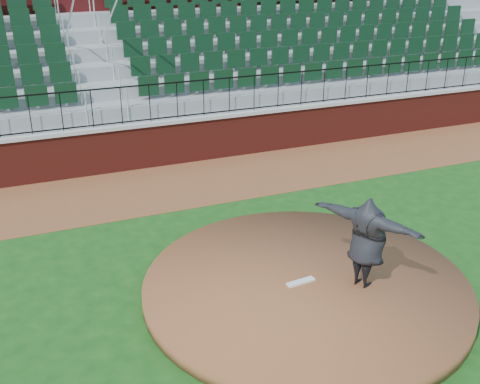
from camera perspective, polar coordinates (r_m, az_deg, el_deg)
name	(u,v)px	position (r m, az deg, el deg)	size (l,w,h in m)	color
ground	(271,287)	(10.73, 3.09, -9.35)	(90.00, 90.00, 0.00)	#144213
warning_track	(183,183)	(15.23, -5.59, 0.88)	(34.00, 3.20, 0.01)	brown
field_wall	(166,144)	(16.47, -7.32, 4.75)	(34.00, 0.35, 1.20)	maroon
wall_cap	(165,121)	(16.28, -7.43, 6.92)	(34.00, 0.45, 0.10)	#B7B7B7
wall_railing	(164,102)	(16.14, -7.53, 8.79)	(34.00, 0.05, 1.00)	black
seating_stands	(139,66)	(18.62, -9.89, 12.16)	(34.00, 5.10, 4.60)	gray
concourse_wall	(120,38)	(21.25, -11.76, 14.60)	(34.00, 0.50, 5.50)	maroon
pitchers_mound	(306,286)	(10.57, 6.46, -9.21)	(5.80, 5.80, 0.25)	brown
pitching_rubber	(301,282)	(10.42, 6.01, -8.79)	(0.53, 0.13, 0.04)	white
pitcher	(367,242)	(10.16, 12.37, -4.84)	(2.05, 0.56, 1.66)	black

